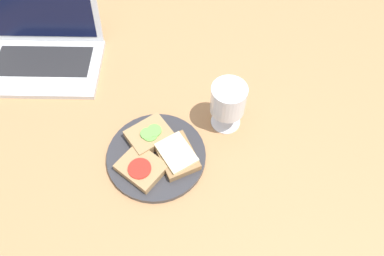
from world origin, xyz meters
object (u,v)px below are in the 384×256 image
at_px(sandwich_with_tomato, 141,167).
at_px(sandwich_with_cheese, 177,155).
at_px(plate, 156,156).
at_px(wine_glass, 228,101).
at_px(sandwich_with_cucumber, 149,135).
at_px(laptop, 42,44).

height_order(sandwich_with_tomato, sandwich_with_cheese, sandwich_with_cheese).
bearing_deg(plate, wine_glass, 32.06).
height_order(plate, wine_glass, wine_glass).
relative_size(sandwich_with_cucumber, sandwich_with_tomato, 0.98).
relative_size(sandwich_with_tomato, laptop, 0.40).
height_order(sandwich_with_cucumber, sandwich_with_tomato, sandwich_with_cucumber).
relative_size(plate, sandwich_with_cheese, 1.81).
height_order(sandwich_with_cheese, wine_glass, wine_glass).
height_order(sandwich_with_cucumber, wine_glass, wine_glass).
bearing_deg(sandwich_with_cheese, wine_glass, 43.21).
bearing_deg(sandwich_with_tomato, sandwich_with_cheese, 22.83).
relative_size(sandwich_with_cucumber, sandwich_with_cheese, 0.96).
distance_m(sandwich_with_cheese, wine_glass, 0.17).
height_order(sandwich_with_tomato, wine_glass, wine_glass).
bearing_deg(sandwich_with_cheese, laptop, 139.59).
height_order(sandwich_with_cucumber, laptop, laptop).
bearing_deg(laptop, sandwich_with_cucumber, -40.98).
xyz_separation_m(sandwich_with_tomato, sandwich_with_cheese, (0.08, 0.03, 0.00)).
distance_m(sandwich_with_tomato, wine_glass, 0.25).
bearing_deg(wine_glass, laptop, 156.73).
relative_size(sandwich_with_tomato, sandwich_with_cheese, 0.99).
distance_m(sandwich_with_cheese, laptop, 0.50).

